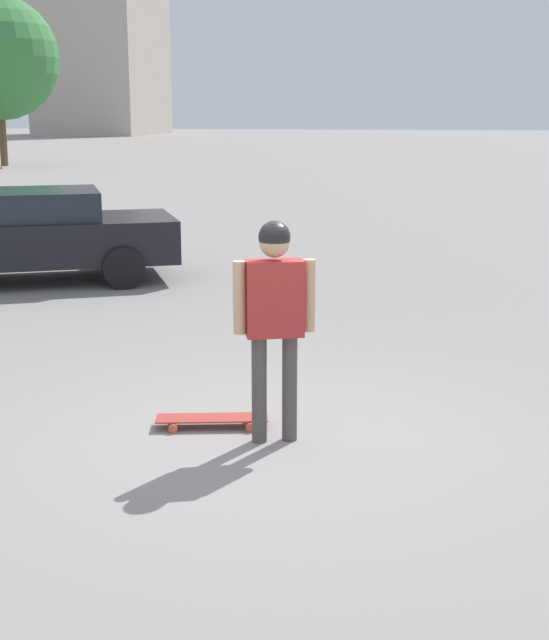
% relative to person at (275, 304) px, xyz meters
% --- Properties ---
extents(ground_plane, '(220.00, 220.00, 0.00)m').
position_rel_person_xyz_m(ground_plane, '(0.00, 0.00, -1.08)').
color(ground_plane, gray).
extents(person, '(0.33, 0.59, 1.70)m').
position_rel_person_xyz_m(person, '(0.00, 0.00, 0.00)').
color(person, '#4C4742').
rests_on(person, ground_plane).
extents(skateboard, '(0.42, 0.92, 0.08)m').
position_rel_person_xyz_m(skateboard, '(-0.21, -0.55, -1.01)').
color(skateboard, '#A5332D').
rests_on(skateboard, ground_plane).
extents(car_parked_near, '(3.49, 4.73, 1.35)m').
position_rel_person_xyz_m(car_parked_near, '(-5.79, -4.75, -0.37)').
color(car_parked_near, black).
rests_on(car_parked_near, ground_plane).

